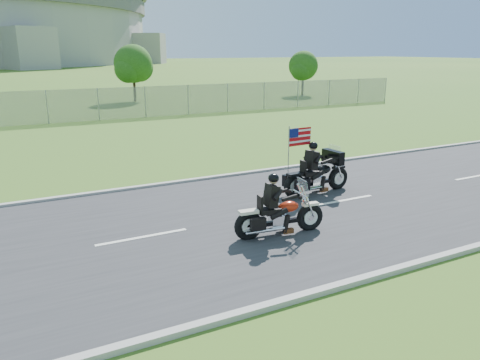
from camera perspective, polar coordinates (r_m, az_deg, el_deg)
ground at (r=12.04m, az=-2.60°, el=-5.47°), size 420.00×420.00×0.00m
road at (r=12.03m, az=-2.60°, el=-5.38°), size 120.00×8.00×0.04m
curb_north at (r=15.61m, az=-8.88°, el=-0.47°), size 120.00×0.18×0.12m
curb_south at (r=8.84m, az=8.84°, el=-13.54°), size 120.00×0.18×0.12m
tree_fence_near at (r=41.67m, az=-12.85°, el=13.42°), size 3.52×3.28×4.75m
tree_fence_far at (r=46.68m, az=7.73°, el=13.46°), size 3.08×2.87×4.20m
motorcycle_lead at (r=11.20m, az=4.72°, el=-4.42°), size 2.34×0.71×1.58m
motorcycle_follow at (r=14.55m, az=9.35°, el=0.46°), size 2.49×0.83×2.08m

